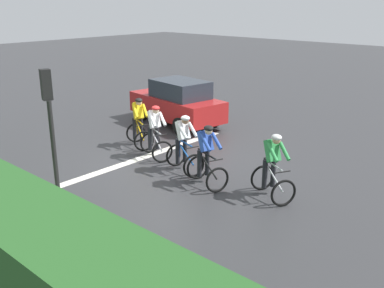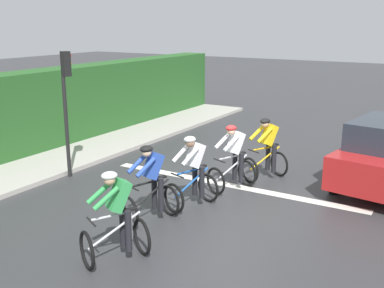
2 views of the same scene
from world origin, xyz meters
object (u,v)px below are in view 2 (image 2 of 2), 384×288
object	(u,v)px
cyclist_mid	(193,173)
cyclist_fourth	(233,159)
traffic_light_near_crossing	(66,95)
cyclist_second	(151,185)
cyclist_trailing	(267,150)
cyclist_lead	(116,219)

from	to	relation	value
cyclist_mid	cyclist_fourth	size ratio (longest dim) A/B	1.00
traffic_light_near_crossing	cyclist_mid	bearing A→B (deg)	177.34
cyclist_second	cyclist_mid	xyz separation A→B (m)	(-0.34, -1.12, 0.00)
cyclist_second	traffic_light_near_crossing	xyz separation A→B (m)	(3.61, -1.30, 1.43)
cyclist_mid	cyclist_trailing	xyz separation A→B (m)	(-0.67, -2.65, 0.00)
cyclist_second	cyclist_lead	bearing A→B (deg)	106.15
cyclist_trailing	traffic_light_near_crossing	world-z (taller)	traffic_light_near_crossing
cyclist_second	cyclist_fourth	bearing A→B (deg)	-103.57
cyclist_mid	cyclist_second	bearing A→B (deg)	72.95
cyclist_lead	cyclist_trailing	world-z (taller)	same
cyclist_trailing	traffic_light_near_crossing	xyz separation A→B (m)	(4.62, 2.47, 1.43)
cyclist_fourth	traffic_light_near_crossing	bearing A→B (deg)	16.87
cyclist_mid	cyclist_fourth	xyz separation A→B (m)	(-0.28, -1.47, 0.00)
cyclist_mid	traffic_light_near_crossing	distance (m)	4.21
cyclist_trailing	cyclist_fourth	bearing A→B (deg)	71.78
cyclist_lead	cyclist_fourth	size ratio (longest dim) A/B	1.00
cyclist_fourth	traffic_light_near_crossing	size ratio (longest dim) A/B	0.50
cyclist_mid	cyclist_trailing	distance (m)	2.74
cyclist_mid	traffic_light_near_crossing	bearing A→B (deg)	-2.66
cyclist_second	cyclist_trailing	distance (m)	3.91
cyclist_second	cyclist_trailing	world-z (taller)	same
cyclist_lead	cyclist_mid	world-z (taller)	same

